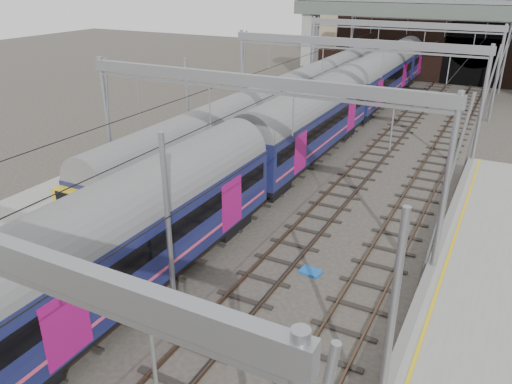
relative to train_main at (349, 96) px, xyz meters
The scene contains 11 objects.
ground 28.62m from the train_main, 85.98° to the right, with size 160.00×160.00×0.00m, color #38332D.
platform_left 27.27m from the train_main, 107.51° to the right, with size 4.32×55.00×1.12m.
tracks 13.83m from the train_main, 81.53° to the right, with size 14.40×80.00×0.22m.
overhead_line 8.24m from the train_main, 73.94° to the right, with size 16.80×80.00×8.00m.
retaining_wall 23.80m from the train_main, 81.76° to the left, with size 28.00×2.75×9.00m.
overbridge 18.28m from the train_main, 83.50° to the left, with size 28.00×3.00×9.25m.
train_main is the anchor object (origin of this frame).
train_second 6.41m from the train_main, 128.65° to the left, with size 2.61×60.40×4.55m.
equip_cover_a 21.59m from the train_main, 89.99° to the right, with size 0.75×0.53×0.09m, color #1657AB.
equip_cover_b 26.54m from the train_main, 78.58° to the right, with size 0.94×0.66×0.11m, color #1657AB.
equip_cover_c 22.44m from the train_main, 75.64° to the right, with size 0.90×0.63×0.11m, color #1657AB.
Camera 1 is at (9.83, -10.20, 11.64)m, focal length 35.00 mm.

